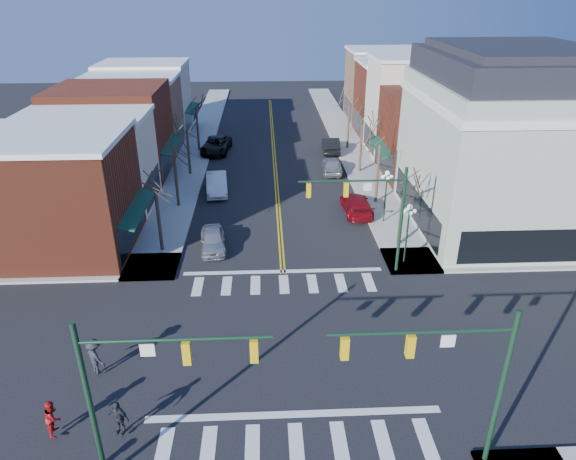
{
  "coord_description": "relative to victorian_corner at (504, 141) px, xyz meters",
  "views": [
    {
      "loc": [
        -1.06,
        -21.34,
        17.12
      ],
      "look_at": [
        0.35,
        8.25,
        2.8
      ],
      "focal_mm": 32.0,
      "sensor_mm": 36.0,
      "label": 1
    }
  ],
  "objects": [
    {
      "name": "traffic_mast_near_left",
      "position": [
        -22.05,
        -21.9,
        -1.95
      ],
      "size": [
        6.6,
        0.28,
        7.2
      ],
      "color": "#14331E",
      "rests_on": "ground"
    },
    {
      "name": "car_left_mid",
      "position": [
        -21.9,
        7.67,
        -5.81
      ],
      "size": [
        2.26,
        5.28,
        1.69
      ],
      "primitive_type": "imported",
      "rotation": [
        0.0,
        0.0,
        0.09
      ],
      "color": "silver",
      "rests_on": "ground"
    },
    {
      "name": "car_right_far",
      "position": [
        -10.15,
        19.33,
        -5.83
      ],
      "size": [
        1.94,
        5.08,
        1.65
      ],
      "primitive_type": "imported",
      "rotation": [
        0.0,
        0.0,
        3.1
      ],
      "color": "black",
      "rests_on": "ground"
    },
    {
      "name": "pedestrian_red_b",
      "position": [
        -26.5,
        -19.74,
        -5.68
      ],
      "size": [
        0.75,
        0.9,
        1.66
      ],
      "primitive_type": "imported",
      "rotation": [
        0.0,
        0.0,
        1.73
      ],
      "color": "#AE1213",
      "rests_on": "sidewalk_left"
    },
    {
      "name": "bldg_right_tan",
      "position": [
        -1.0,
        34.5,
        -2.16
      ],
      "size": [
        10.0,
        8.0,
        9.0
      ],
      "primitive_type": "cube",
      "color": "#9C7456",
      "rests_on": "ground"
    },
    {
      "name": "tree_left_d",
      "position": [
        -24.9,
        20.5,
        -4.21
      ],
      "size": [
        0.24,
        0.24,
        4.9
      ],
      "primitive_type": "cylinder",
      "color": "#382B21",
      "rests_on": "ground"
    },
    {
      "name": "lamppost_midblock",
      "position": [
        -8.3,
        0.5,
        -3.7
      ],
      "size": [
        0.36,
        0.36,
        4.33
      ],
      "color": "#14331E",
      "rests_on": "ground"
    },
    {
      "name": "tree_left_a",
      "position": [
        -24.9,
        -3.5,
        -4.28
      ],
      "size": [
        0.24,
        0.24,
        4.76
      ],
      "primitive_type": "cylinder",
      "color": "#382B21",
      "rests_on": "ground"
    },
    {
      "name": "tree_left_b",
      "position": [
        -24.9,
        4.5,
        -4.14
      ],
      "size": [
        0.24,
        0.24,
        5.04
      ],
      "primitive_type": "cylinder",
      "color": "#382B21",
      "rests_on": "ground"
    },
    {
      "name": "car_right_near",
      "position": [
        -10.1,
        2.5,
        -5.9
      ],
      "size": [
        2.23,
        5.28,
        1.52
      ],
      "primitive_type": "imported",
      "rotation": [
        0.0,
        0.0,
        3.16
      ],
      "color": "maroon",
      "rests_on": "ground"
    },
    {
      "name": "pedestrian_dark_b",
      "position": [
        -25.8,
        -16.1,
        -5.56
      ],
      "size": [
        1.39,
        1.34,
        1.9
      ],
      "primitive_type": "imported",
      "rotation": [
        0.0,
        0.0,
        2.43
      ],
      "color": "black",
      "rests_on": "sidewalk_left"
    },
    {
      "name": "tree_right_c",
      "position": [
        -8.1,
        12.5,
        -4.24
      ],
      "size": [
        0.24,
        0.24,
        4.83
      ],
      "primitive_type": "cylinder",
      "color": "#382B21",
      "rests_on": "ground"
    },
    {
      "name": "bldg_left_tan",
      "position": [
        -32.0,
        21.25,
        -2.76
      ],
      "size": [
        10.0,
        7.5,
        7.8
      ],
      "primitive_type": "cube",
      "color": "#9C7456",
      "rests_on": "ground"
    },
    {
      "name": "lamppost_corner",
      "position": [
        -8.3,
        -6.0,
        -3.7
      ],
      "size": [
        0.36,
        0.36,
        4.33
      ],
      "color": "#14331E",
      "rests_on": "ground"
    },
    {
      "name": "bldg_right_brick_a",
      "position": [
        -1.0,
        11.25,
        -2.66
      ],
      "size": [
        10.0,
        8.5,
        8.0
      ],
      "primitive_type": "cube",
      "color": "maroon",
      "rests_on": "ground"
    },
    {
      "name": "ground",
      "position": [
        -16.5,
        -14.5,
        -6.66
      ],
      "size": [
        160.0,
        160.0,
        0.0
      ],
      "primitive_type": "plane",
      "color": "black",
      "rests_on": "ground"
    },
    {
      "name": "bldg_left_stucco_a",
      "position": [
        -32.0,
        5.0,
        -2.91
      ],
      "size": [
        10.0,
        7.0,
        7.5
      ],
      "primitive_type": "cube",
      "color": "beige",
      "rests_on": "ground"
    },
    {
      "name": "tree_right_d",
      "position": [
        -8.1,
        20.5,
        -4.17
      ],
      "size": [
        0.24,
        0.24,
        4.97
      ],
      "primitive_type": "cylinder",
      "color": "#382B21",
      "rests_on": "ground"
    },
    {
      "name": "tree_right_a",
      "position": [
        -8.1,
        -3.5,
        -4.35
      ],
      "size": [
        0.24,
        0.24,
        4.62
      ],
      "primitive_type": "cylinder",
      "color": "#382B21",
      "rests_on": "ground"
    },
    {
      "name": "car_left_far",
      "position": [
        -22.9,
        19.87,
        -5.83
      ],
      "size": [
        3.4,
        6.25,
        1.66
      ],
      "primitive_type": "imported",
      "rotation": [
        0.0,
        0.0,
        -0.11
      ],
      "color": "black",
      "rests_on": "ground"
    },
    {
      "name": "tree_right_b",
      "position": [
        -8.1,
        4.5,
        -4.07
      ],
      "size": [
        0.24,
        0.24,
        5.18
      ],
      "primitive_type": "cylinder",
      "color": "#382B21",
      "rests_on": "ground"
    },
    {
      "name": "traffic_mast_far_right",
      "position": [
        -10.95,
        -7.1,
        -1.95
      ],
      "size": [
        6.6,
        0.28,
        7.2
      ],
      "color": "#14331E",
      "rests_on": "ground"
    },
    {
      "name": "sidewalk_right",
      "position": [
        -7.75,
        5.5,
        -6.58
      ],
      "size": [
        3.5,
        70.0,
        0.15
      ],
      "primitive_type": "cube",
      "color": "#9E9B93",
      "rests_on": "ground"
    },
    {
      "name": "tree_left_c",
      "position": [
        -24.9,
        12.5,
        -4.38
      ],
      "size": [
        0.24,
        0.24,
        4.55
      ],
      "primitive_type": "cylinder",
      "color": "#382B21",
      "rests_on": "ground"
    },
    {
      "name": "bldg_left_brick_a",
      "position": [
        -32.0,
        -2.75,
        -2.66
      ],
      "size": [
        10.0,
        8.5,
        8.0
      ],
      "primitive_type": "cube",
      "color": "maroon",
      "rests_on": "ground"
    },
    {
      "name": "bldg_right_stucco",
      "position": [
        -1.0,
        19.0,
        -1.66
      ],
      "size": [
        10.0,
        7.0,
        10.0
      ],
      "primitive_type": "cube",
      "color": "beige",
      "rests_on": "ground"
    },
    {
      "name": "bldg_right_brick_b",
      "position": [
        -1.0,
        26.5,
        -2.41
      ],
      "size": [
        10.0,
        8.0,
        8.5
      ],
      "primitive_type": "cube",
      "color": "maroon",
      "rests_on": "ground"
    },
    {
      "name": "car_left_near",
      "position": [
        -21.34,
        -3.3,
        -5.93
      ],
      "size": [
        2.2,
        4.43,
        1.45
      ],
      "primitive_type": "imported",
      "rotation": [
        0.0,
        0.0,
        0.12
      ],
      "color": "#AEADB2",
      "rests_on": "ground"
    },
    {
      "name": "traffic_mast_near_right",
      "position": [
        -10.95,
        -21.9,
        -1.95
      ],
      "size": [
        6.6,
        0.28,
        7.2
      ],
      "color": "#14331E",
      "rests_on": "ground"
    },
    {
      "name": "bldg_left_brick_b",
      "position": [
        -32.0,
        13.0,
        -2.41
      ],
      "size": [
        10.0,
        9.0,
        8.5
      ],
      "primitive_type": "cube",
      "color": "maroon",
      "rests_on": "ground"
    },
    {
      "name": "sidewalk_left",
      "position": [
        -25.25,
        5.5,
        -6.58
      ],
      "size": [
        3.5,
        70.0,
        0.15
      ],
      "primitive_type": "cube",
      "color": "#9E9B93",
      "rests_on": "ground"
    },
    {
      "name": "car_right_mid",
      "position": [
        -10.85,
        12.52,
        -5.86
      ],
      "size": [
        2.25,
        4.84,
        1.6
      ],
      "primitive_type": "imported",
      "rotation": [
        0.0,
        0.0,
        3.07
      ],
      "color": "#A7A6AB",
      "rests_on": "ground"
    },
    {
      "name": "bldg_left_stucco_b",
      "position": [
        -32.0,
        29.0,
        -2.56
      ],
      "size": [
        10.0,
        8.0,
        8.2
      ],
      "primitive_type": "cube",
      "color": "beige",
      "rests_on": "ground"
    },
    {
      "name": "victorian_corner",
      "position": [
        0.0,
        0.0,
        0.0
      ],
      "size": [
        12.25,
        14.25,
        13.3
      ],
      "color": "#A2B29A",
      "rests_on": "ground"
    },
    {
      "name": "pedestrian_dark_a",
      "position": [
        -23.8,
        -19.88,
        -5.68
      ],
      "size": [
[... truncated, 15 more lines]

